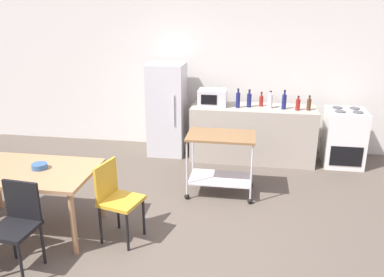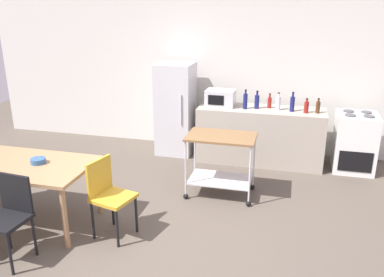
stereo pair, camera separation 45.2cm
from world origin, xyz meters
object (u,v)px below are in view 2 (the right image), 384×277
at_px(bottle_soy_sauce, 245,101).
at_px(bottle_sparkling_water, 318,107).
at_px(chair_mustard, 109,193).
at_px(bottle_olive_oil, 269,102).
at_px(microwave, 220,98).
at_px(bottle_soda, 292,104).
at_px(chair_black, 10,213).
at_px(bottle_vinegar, 306,107).
at_px(dining_table, 27,170).
at_px(bottle_wine, 257,101).
at_px(fruit_bowl, 38,161).
at_px(kitchen_cart, 221,155).
at_px(stove_oven, 355,142).
at_px(bottle_hot_sauce, 278,103).
at_px(refrigerator, 176,109).

xyz_separation_m(bottle_soy_sauce, bottle_sparkling_water, (1.10, 0.02, -0.03)).
relative_size(chair_mustard, bottle_olive_oil, 3.79).
relative_size(microwave, bottle_soda, 1.51).
relative_size(chair_black, bottle_vinegar, 3.94).
bearing_deg(dining_table, chair_black, -68.59).
bearing_deg(bottle_wine, fruit_bowl, -131.48).
distance_m(chair_black, kitchen_cart, 2.63).
distance_m(chair_mustard, bottle_soy_sauce, 2.84).
distance_m(bottle_vinegar, bottle_sparkling_water, 0.17).
relative_size(bottle_wine, bottle_soda, 0.94).
xyz_separation_m(bottle_soy_sauce, bottle_wine, (0.18, 0.07, -0.01)).
relative_size(chair_black, kitchen_cart, 0.98).
distance_m(stove_oven, fruit_bowl, 4.57).
distance_m(microwave, bottle_soda, 1.14).
bearing_deg(bottle_soy_sauce, bottle_soda, 1.89).
distance_m(dining_table, chair_black, 0.75).
bearing_deg(bottle_soy_sauce, bottle_vinegar, -0.88).
distance_m(chair_black, microwave, 3.66).
distance_m(dining_table, bottle_vinegar, 4.02).
height_order(bottle_hot_sauce, bottle_vinegar, bottle_hot_sauce).
bearing_deg(fruit_bowl, microwave, 57.24).
height_order(chair_black, stove_oven, stove_oven).
bearing_deg(bottle_soda, dining_table, -139.05).
relative_size(chair_mustard, refrigerator, 0.57).
bearing_deg(refrigerator, bottle_vinegar, -5.03).
relative_size(bottle_soy_sauce, bottle_sparkling_water, 1.33).
relative_size(bottle_wine, bottle_sparkling_water, 1.23).
xyz_separation_m(microwave, bottle_soda, (1.14, -0.07, -0.01)).
bearing_deg(refrigerator, bottle_soy_sauce, -8.23).
bearing_deg(bottle_hot_sauce, bottle_sparkling_water, -3.14).
relative_size(refrigerator, bottle_soda, 5.10).
distance_m(bottle_olive_oil, bottle_sparkling_water, 0.75).
height_order(chair_black, bottle_olive_oil, bottle_olive_oil).
bearing_deg(dining_table, bottle_olive_oil, 46.02).
distance_m(dining_table, bottle_soda, 3.89).
height_order(refrigerator, bottle_hot_sauce, refrigerator).
distance_m(microwave, bottle_wine, 0.59).
bearing_deg(bottle_hot_sauce, bottle_vinegar, -8.62).
bearing_deg(fruit_bowl, chair_black, -79.69).
height_order(bottle_wine, bottle_hot_sauce, bottle_wine).
relative_size(chair_mustard, chair_black, 1.00).
relative_size(stove_oven, bottle_soy_sauce, 2.98).
distance_m(dining_table, bottle_soy_sauce, 3.36).
xyz_separation_m(dining_table, bottle_sparkling_water, (3.30, 2.53, 0.33)).
bearing_deg(chair_mustard, bottle_sparkling_water, -27.38).
bearing_deg(refrigerator, bottle_hot_sauce, -4.12).
xyz_separation_m(chair_black, kitchen_cart, (1.78, 1.94, 0.05)).
distance_m(stove_oven, refrigerator, 2.92).
xyz_separation_m(bottle_olive_oil, bottle_vinegar, (0.56, -0.17, 0.00)).
height_order(chair_black, bottle_vinegar, bottle_vinegar).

